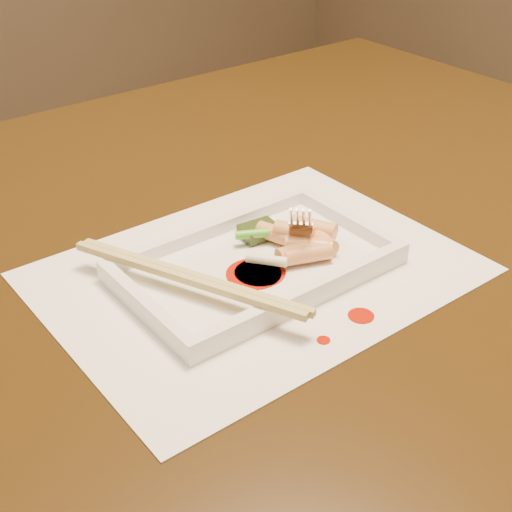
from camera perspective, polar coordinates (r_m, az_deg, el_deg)
table at (r=0.81m, az=-5.14°, el=-4.85°), size 1.40×0.90×0.75m
placemat at (r=0.70m, az=0.00°, el=-1.30°), size 0.40×0.30×0.00m
sauce_splatter_a at (r=0.65m, az=8.40°, el=-4.75°), size 0.02×0.02×0.00m
sauce_splatter_b at (r=0.62m, az=5.42°, el=-6.72°), size 0.01×0.01×0.00m
plate_base at (r=0.70m, az=0.00°, el=-0.97°), size 0.26×0.16×0.01m
plate_rim_far at (r=0.74m, az=-3.50°, el=2.21°), size 0.26×0.01×0.01m
plate_rim_near at (r=0.64m, az=4.04°, el=-3.00°), size 0.26×0.01×0.01m
plate_rim_left at (r=0.64m, az=-8.88°, el=-3.88°), size 0.01×0.14×0.01m
plate_rim_right at (r=0.76m, az=7.39°, el=2.86°), size 0.01×0.14×0.01m
veg_piece at (r=0.74m, az=0.25°, el=2.04°), size 0.04×0.03×0.01m
scallion_white at (r=0.68m, az=0.86°, el=-0.30°), size 0.03×0.04×0.01m
scallion_green at (r=0.72m, az=1.66°, el=1.96°), size 0.08×0.05×0.01m
chopstick_a at (r=0.65m, az=-5.75°, el=-1.81°), size 0.11×0.23×0.01m
chopstick_b at (r=0.65m, az=-5.16°, el=-1.57°), size 0.11×0.23×0.01m
fork at (r=0.71m, az=3.60°, el=6.84°), size 0.09×0.10×0.14m
sauce_blob_0 at (r=0.68m, az=-0.18°, el=-1.43°), size 0.05×0.05×0.00m
sauce_blob_1 at (r=0.68m, az=0.33°, el=-1.33°), size 0.05×0.05×0.00m
rice_cake_0 at (r=0.72m, az=5.17°, el=1.23°), size 0.03×0.04×0.02m
rice_cake_1 at (r=0.70m, az=3.65°, el=0.39°), size 0.05×0.03×0.02m
rice_cake_2 at (r=0.72m, az=3.09°, el=1.90°), size 0.04×0.04×0.02m
rice_cake_3 at (r=0.72m, az=1.79°, el=1.71°), size 0.03×0.05×0.02m
rice_cake_4 at (r=0.71m, az=4.27°, el=0.76°), size 0.05×0.05×0.02m
rice_cake_5 at (r=0.73m, az=4.64°, el=2.26°), size 0.04×0.05×0.02m
rice_cake_6 at (r=0.69m, az=4.17°, el=0.14°), size 0.05×0.03×0.02m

